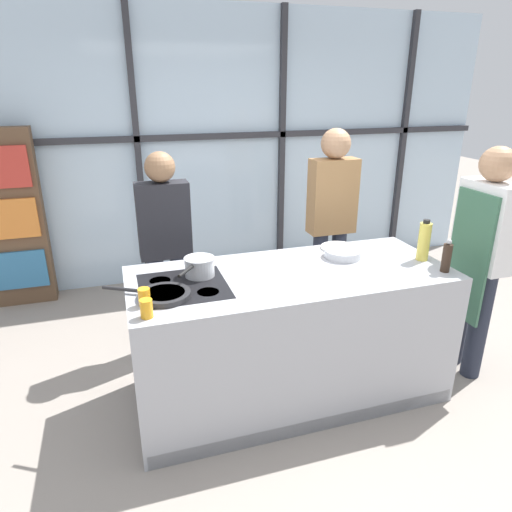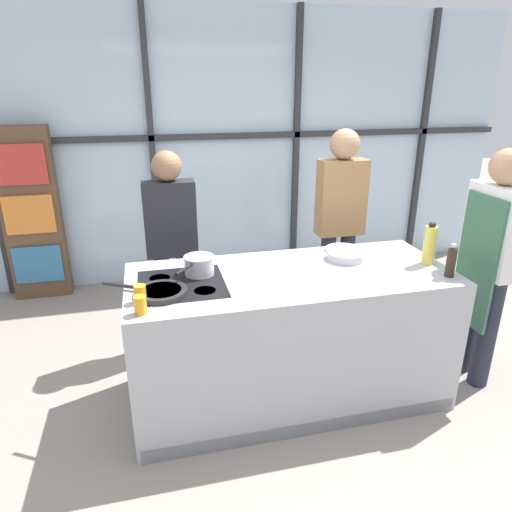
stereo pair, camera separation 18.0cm
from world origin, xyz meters
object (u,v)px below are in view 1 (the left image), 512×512
object	(u,v)px
saucepan	(199,266)
juice_glass_near	(146,308)
spectator_far_left	(165,241)
juice_glass_far	(144,297)
oil_bottle	(424,241)
pepper_grinder	(447,257)
spectator_center_left	(331,216)
chef	(481,251)
frying_pan	(163,294)
white_plate	(339,248)
mixing_bowl	(343,253)

from	to	relation	value
saucepan	juice_glass_near	world-z (taller)	saucepan
spectator_far_left	juice_glass_far	xyz separation A→B (m)	(-0.24, -1.05, 0.05)
spectator_far_left	oil_bottle	xyz separation A→B (m)	(1.64, -0.92, 0.13)
saucepan	oil_bottle	size ratio (longest dim) A/B	1.08
saucepan	pepper_grinder	world-z (taller)	pepper_grinder
spectator_center_left	pepper_grinder	size ratio (longest dim) A/B	7.85
chef	frying_pan	xyz separation A→B (m)	(-2.20, -0.00, -0.02)
spectator_far_left	pepper_grinder	world-z (taller)	spectator_far_left
white_plate	juice_glass_far	distance (m)	1.52
frying_pan	mixing_bowl	distance (m)	1.30
oil_bottle	juice_glass_far	bearing A→B (deg)	-175.82
chef	juice_glass_near	xyz separation A→B (m)	(-2.31, -0.21, 0.01)
spectator_center_left	juice_glass_far	bearing A→B (deg)	32.78
white_plate	pepper_grinder	distance (m)	0.75
chef	juice_glass_far	world-z (taller)	chef
chef	spectator_far_left	xyz separation A→B (m)	(-2.07, 0.98, -0.04)
white_plate	oil_bottle	bearing A→B (deg)	-40.27
frying_pan	saucepan	distance (m)	0.36
frying_pan	juice_glass_far	xyz separation A→B (m)	(-0.11, -0.07, 0.03)
pepper_grinder	frying_pan	bearing A→B (deg)	174.88
white_plate	oil_bottle	xyz separation A→B (m)	(0.44, -0.37, 0.13)
saucepan	pepper_grinder	bearing A→B (deg)	-14.82
frying_pan	juice_glass_far	distance (m)	0.13
spectator_center_left	juice_glass_far	distance (m)	1.95
spectator_far_left	spectator_center_left	world-z (taller)	spectator_center_left
spectator_center_left	mixing_bowl	size ratio (longest dim) A/B	6.72
spectator_center_left	frying_pan	xyz separation A→B (m)	(-1.53, -0.98, -0.07)
saucepan	juice_glass_near	size ratio (longest dim) A/B	3.07
chef	mixing_bowl	bearing A→B (deg)	74.01
spectator_center_left	juice_glass_near	bearing A→B (deg)	36.11
mixing_bowl	pepper_grinder	bearing A→B (deg)	-40.23
pepper_grinder	mixing_bowl	bearing A→B (deg)	139.77
frying_pan	mixing_bowl	size ratio (longest dim) A/B	1.89
spectator_center_left	frying_pan	distance (m)	1.82
oil_bottle	pepper_grinder	xyz separation A→B (m)	(0.01, -0.22, -0.03)
spectator_far_left	mixing_bowl	size ratio (longest dim) A/B	6.23
white_plate	mixing_bowl	distance (m)	0.18
spectator_far_left	mixing_bowl	world-z (taller)	spectator_far_left
oil_bottle	spectator_center_left	bearing A→B (deg)	104.47
spectator_far_left	mixing_bowl	xyz separation A→B (m)	(1.14, -0.71, 0.03)
white_plate	juice_glass_near	bearing A→B (deg)	-155.63
chef	oil_bottle	world-z (taller)	chef
spectator_far_left	spectator_center_left	size ratio (longest dim) A/B	0.93
saucepan	pepper_grinder	size ratio (longest dim) A/B	1.40
spectator_far_left	white_plate	bearing A→B (deg)	155.53
chef	mixing_bowl	world-z (taller)	chef
spectator_far_left	mixing_bowl	bearing A→B (deg)	148.01
white_plate	oil_bottle	distance (m)	0.59
mixing_bowl	oil_bottle	xyz separation A→B (m)	(0.50, -0.20, 0.10)
saucepan	pepper_grinder	distance (m)	1.57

